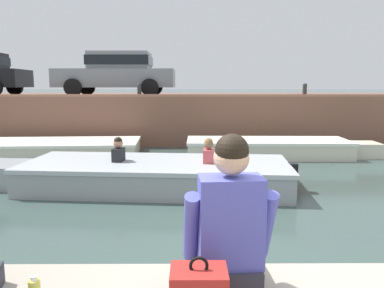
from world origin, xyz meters
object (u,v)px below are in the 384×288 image
object	(u,v)px
motorboat_passing	(145,175)
mooring_bollard_east	(305,89)
person_seated_right	(229,233)
mooring_bollard_mid	(139,89)
boat_moored_west_cream	(35,148)
car_left_inner_grey	(118,72)
boat_moored_central_cream	(275,148)

from	to	relation	value
motorboat_passing	mooring_bollard_east	size ratio (longest dim) A/B	14.29
motorboat_passing	person_seated_right	world-z (taller)	person_seated_right
mooring_bollard_mid	boat_moored_west_cream	bearing A→B (deg)	-148.42
car_left_inner_grey	boat_moored_central_cream	bearing A→B (deg)	-31.88
car_left_inner_grey	boat_moored_west_cream	bearing A→B (deg)	-123.27
mooring_bollard_mid	car_left_inner_grey	bearing A→B (deg)	127.77
motorboat_passing	car_left_inner_grey	size ratio (longest dim) A/B	1.50
car_left_inner_grey	person_seated_right	world-z (taller)	car_left_inner_grey
boat_moored_west_cream	mooring_bollard_mid	distance (m)	3.77
mooring_bollard_mid	person_seated_right	world-z (taller)	mooring_bollard_mid
motorboat_passing	car_left_inner_grey	distance (m)	7.09
mooring_bollard_mid	boat_moored_central_cream	bearing A→B (deg)	-25.29
boat_moored_west_cream	motorboat_passing	size ratio (longest dim) A/B	1.05
car_left_inner_grey	mooring_bollard_east	size ratio (longest dim) A/B	9.52
mooring_bollard_mid	mooring_bollard_east	xyz separation A→B (m)	(5.53, 0.00, 0.00)
boat_moored_central_cream	mooring_bollard_east	distance (m)	2.92
boat_moored_west_cream	boat_moored_central_cream	world-z (taller)	boat_moored_central_cream
boat_moored_west_cream	mooring_bollard_mid	world-z (taller)	mooring_bollard_mid
person_seated_right	mooring_bollard_east	bearing A→B (deg)	71.04
mooring_bollard_mid	person_seated_right	size ratio (longest dim) A/B	0.46
boat_moored_west_cream	mooring_bollard_mid	xyz separation A→B (m)	(2.87, 1.76, 1.70)
mooring_bollard_east	person_seated_right	world-z (taller)	mooring_bollard_east
car_left_inner_grey	person_seated_right	distance (m)	12.13
boat_moored_central_cream	motorboat_passing	size ratio (longest dim) A/B	0.87
boat_moored_central_cream	mooring_bollard_mid	bearing A→B (deg)	154.71
mooring_bollard_east	boat_moored_central_cream	bearing A→B (deg)	-125.18
boat_moored_west_cream	mooring_bollard_east	world-z (taller)	mooring_bollard_east
car_left_inner_grey	person_seated_right	xyz separation A→B (m)	(2.84, -11.71, -1.34)
car_left_inner_grey	motorboat_passing	bearing A→B (deg)	-75.28
boat_moored_west_cream	mooring_bollard_mid	size ratio (longest dim) A/B	14.96
car_left_inner_grey	mooring_bollard_east	xyz separation A→B (m)	(6.45, -1.20, -0.61)
mooring_bollard_east	person_seated_right	distance (m)	11.14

